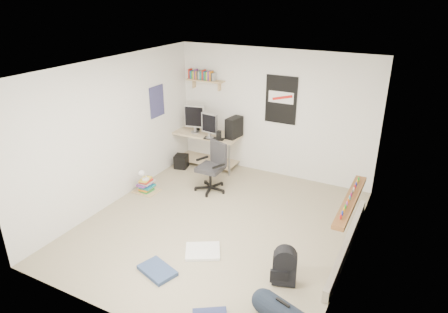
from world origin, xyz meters
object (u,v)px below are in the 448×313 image
at_px(backpack, 284,269).
at_px(desk, 205,148).
at_px(duffel_bag, 282,313).
at_px(book_stack, 146,184).
at_px(office_chair, 210,166).

bearing_deg(backpack, desk, 117.60).
bearing_deg(duffel_bag, book_stack, 169.59).
xyz_separation_m(backpack, duffel_bag, (0.21, -0.67, -0.06)).
distance_m(office_chair, backpack, 2.76).
relative_size(office_chair, duffel_bag, 1.67).
bearing_deg(duffel_bag, backpack, 126.29).
bearing_deg(desk, backpack, -26.55).
xyz_separation_m(desk, office_chair, (0.71, -1.01, 0.12)).
relative_size(desk, duffel_bag, 2.84).
bearing_deg(backpack, office_chair, 122.09).
distance_m(backpack, book_stack, 3.34).
xyz_separation_m(desk, book_stack, (-0.33, -1.62, -0.22)).
height_order(desk, backpack, desk).
distance_m(desk, office_chair, 1.24).
xyz_separation_m(duffel_bag, book_stack, (-3.34, 1.86, 0.01)).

